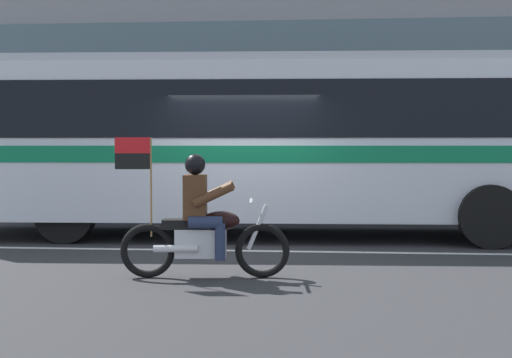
% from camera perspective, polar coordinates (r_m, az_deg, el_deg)
% --- Properties ---
extents(ground_plane, '(60.00, 60.00, 0.00)m').
position_cam_1_polar(ground_plane, '(11.40, -0.96, -5.60)').
color(ground_plane, '#2B2B2D').
extents(sidewalk_curb, '(28.00, 3.80, 0.15)m').
position_cam_1_polar(sidewalk_curb, '(16.43, 0.85, -2.74)').
color(sidewalk_curb, gray).
rests_on(sidewalk_curb, ground_plane).
extents(lane_center_stripe, '(26.60, 0.14, 0.01)m').
position_cam_1_polar(lane_center_stripe, '(10.81, -1.29, -6.04)').
color(lane_center_stripe, silver).
rests_on(lane_center_stripe, ground_plane).
extents(transit_bus, '(12.25, 3.10, 3.22)m').
position_cam_1_polar(transit_bus, '(12.42, 2.70, 3.81)').
color(transit_bus, silver).
rests_on(transit_bus, ground_plane).
extents(motorcycle_with_rider, '(2.19, 0.64, 1.78)m').
position_cam_1_polar(motorcycle_with_rider, '(8.57, -4.50, -3.91)').
color(motorcycle_with_rider, black).
rests_on(motorcycle_with_rider, ground_plane).
extents(fire_hydrant, '(0.22, 0.30, 0.75)m').
position_cam_1_polar(fire_hydrant, '(15.20, 2.38, -1.51)').
color(fire_hydrant, red).
rests_on(fire_hydrant, sidewalk_curb).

